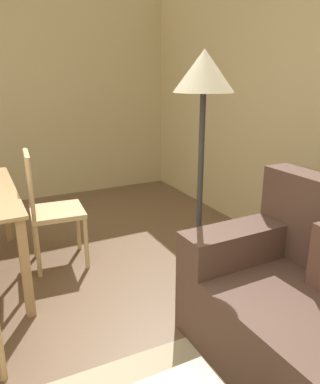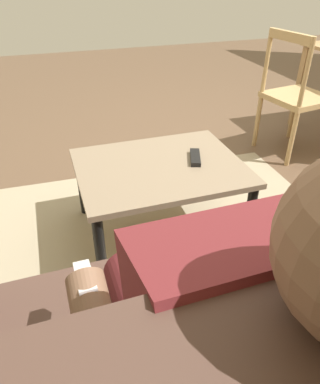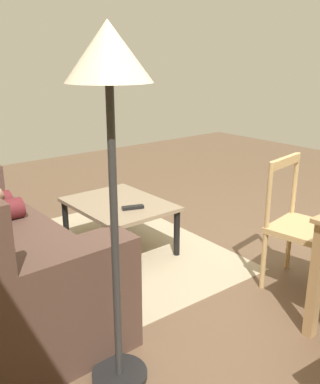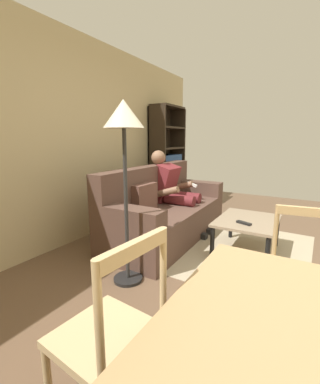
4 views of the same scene
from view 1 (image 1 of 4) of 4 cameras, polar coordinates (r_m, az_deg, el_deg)
dining_chair_near_wall at (r=3.16m, az=-16.20°, el=-2.86°), size 0.46×0.46×0.97m
floor_lamp at (r=2.24m, az=6.69°, el=14.34°), size 0.36×0.36×1.68m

